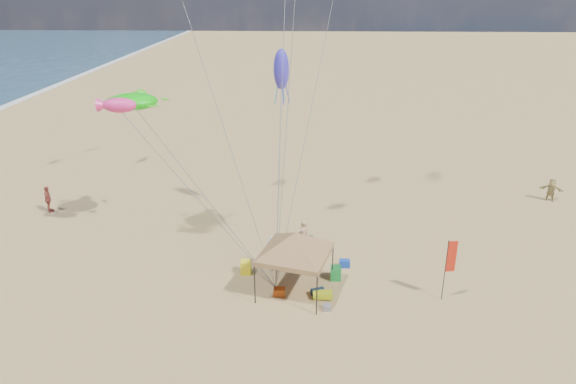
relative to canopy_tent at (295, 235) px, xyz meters
name	(u,v)px	position (x,y,z in m)	size (l,w,h in m)	color
ground	(285,294)	(-0.45, -0.17, -3.03)	(280.00, 280.00, 0.00)	tan
canopy_tent	(295,235)	(0.00, 0.00, 0.00)	(5.69, 5.69, 3.64)	black
feather_flag	(450,260)	(7.01, -0.33, -0.97)	(0.47, 0.11, 3.09)	black
cooler_red	(279,292)	(-0.72, -0.33, -2.84)	(0.54, 0.38, 0.38)	#A73F0D
cooler_blue	(345,263)	(2.51, 2.48, -2.84)	(0.54, 0.38, 0.38)	#153CAC
bag_navy	(317,291)	(1.07, -0.19, -2.85)	(0.36, 0.36, 0.60)	#0C1F35
bag_orange	(269,248)	(-1.53, 3.97, -2.85)	(0.36, 0.36, 0.60)	#C9860B
chair_green	(336,273)	(1.99, 1.22, -2.68)	(0.50, 0.50, 0.70)	green
chair_yellow	(246,267)	(-2.53, 1.61, -2.68)	(0.50, 0.50, 0.70)	#FFF31C
crate_grey	(327,307)	(1.48, -1.43, -2.89)	(0.34, 0.30, 0.28)	slate
beach_cart	(323,295)	(1.31, -0.49, -2.83)	(0.90, 0.50, 0.24)	#C0D017
person_near_a	(303,236)	(0.32, 4.03, -2.09)	(0.69, 0.45, 1.89)	tan
person_near_b	(312,253)	(0.78, 2.19, -2.09)	(0.92, 0.71, 1.88)	#353B48
person_near_c	(274,254)	(-1.14, 1.94, -2.07)	(1.25, 0.72, 1.93)	white
person_far_a	(48,199)	(-16.02, 8.69, -2.16)	(1.02, 0.43, 1.75)	#96413A
person_far_c	(551,190)	(16.89, 11.93, -2.24)	(1.47, 0.47, 1.58)	tan
turtle_kite	(133,101)	(-8.76, 5.68, 4.85)	(2.59, 2.07, 0.86)	#0FE40D
fish_kite	(119,105)	(-8.97, 4.19, 4.97)	(1.73, 0.86, 0.77)	#FF308B
squid_kite	(281,69)	(-1.02, 7.76, 6.24)	(0.86, 0.86, 2.23)	#3C33D7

